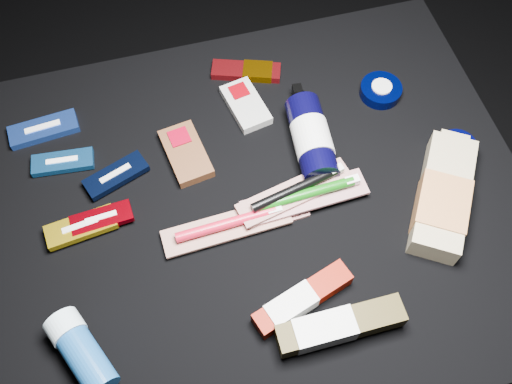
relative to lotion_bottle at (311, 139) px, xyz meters
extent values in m
plane|color=black|center=(-0.14, -0.08, -0.43)|extent=(3.00, 3.00, 0.00)
cube|color=black|center=(-0.14, -0.08, -0.23)|extent=(0.98, 0.78, 0.40)
cube|color=#234AB0|center=(-0.47, 0.16, -0.03)|extent=(0.13, 0.06, 0.01)
cube|color=silver|center=(-0.47, 0.16, -0.02)|extent=(0.07, 0.02, 0.02)
cube|color=#1A5DA3|center=(-0.44, 0.08, -0.02)|extent=(0.11, 0.05, 0.01)
cube|color=white|center=(-0.44, 0.08, -0.02)|extent=(0.06, 0.02, 0.01)
cube|color=black|center=(-0.35, 0.03, -0.02)|extent=(0.12, 0.08, 0.01)
cube|color=beige|center=(-0.35, 0.03, -0.02)|extent=(0.06, 0.03, 0.01)
cube|color=yellow|center=(-0.42, -0.06, -0.02)|extent=(0.12, 0.06, 0.01)
cube|color=beige|center=(-0.42, -0.06, -0.02)|extent=(0.06, 0.02, 0.02)
cube|color=#800009|center=(-0.39, -0.05, -0.02)|extent=(0.11, 0.05, 0.01)
cube|color=silver|center=(-0.39, -0.05, -0.02)|extent=(0.05, 0.01, 0.01)
cube|color=#58321B|center=(-0.22, 0.04, -0.02)|extent=(0.08, 0.13, 0.02)
cube|color=maroon|center=(-0.23, 0.07, -0.02)|extent=(0.04, 0.04, 0.02)
cube|color=#AAA9A4|center=(-0.09, 0.12, -0.02)|extent=(0.08, 0.12, 0.02)
cube|color=#630007|center=(-0.10, 0.15, -0.02)|extent=(0.04, 0.04, 0.02)
cube|color=maroon|center=(-0.07, 0.20, -0.03)|extent=(0.14, 0.08, 0.01)
cube|color=#8A5503|center=(-0.05, 0.19, -0.02)|extent=(0.07, 0.06, 0.02)
cylinder|color=black|center=(0.00, 0.00, 0.00)|extent=(0.08, 0.17, 0.07)
cylinder|color=silver|center=(0.00, -0.01, 0.00)|extent=(0.07, 0.08, 0.07)
cylinder|color=black|center=(0.01, 0.09, 0.00)|extent=(0.02, 0.02, 0.02)
cube|color=black|center=(0.01, 0.11, -0.01)|extent=(0.02, 0.03, 0.01)
cylinder|color=black|center=(0.17, 0.09, -0.02)|extent=(0.08, 0.08, 0.02)
cylinder|color=silver|center=(0.17, 0.09, -0.02)|extent=(0.04, 0.04, 0.02)
cylinder|color=black|center=(0.26, -0.07, -0.02)|extent=(0.07, 0.07, 0.02)
cylinder|color=silver|center=(0.26, -0.07, -0.02)|extent=(0.03, 0.03, 0.02)
cube|color=tan|center=(0.18, -0.16, -0.01)|extent=(0.19, 0.23, 0.05)
cube|color=#B3723F|center=(0.17, -0.18, -0.01)|extent=(0.13, 0.13, 0.05)
cube|color=tan|center=(0.24, -0.07, -0.01)|extent=(0.06, 0.05, 0.03)
cylinder|color=navy|center=(-0.44, -0.29, -0.01)|extent=(0.09, 0.11, 0.05)
cylinder|color=silver|center=(-0.46, -0.23, -0.01)|extent=(0.06, 0.05, 0.05)
cube|color=silver|center=(-0.15, -0.11, -0.03)|extent=(0.21, 0.06, 0.01)
cylinder|color=#790000|center=(-0.15, -0.11, -0.02)|extent=(0.17, 0.03, 0.02)
cube|color=silver|center=(-0.07, -0.11, -0.02)|extent=(0.02, 0.02, 0.01)
cube|color=#A9A19E|center=(-0.19, -0.12, -0.02)|extent=(0.22, 0.06, 0.01)
cylinder|color=red|center=(-0.19, -0.12, -0.01)|extent=(0.17, 0.02, 0.02)
cube|color=silver|center=(-0.10, -0.12, -0.01)|extent=(0.02, 0.02, 0.01)
cube|color=beige|center=(-0.04, -0.10, -0.02)|extent=(0.22, 0.06, 0.01)
cylinder|color=#0C560B|center=(-0.04, -0.10, 0.00)|extent=(0.17, 0.03, 0.02)
cube|color=white|center=(0.04, -0.10, 0.00)|extent=(0.03, 0.02, 0.01)
cube|color=#BAB0AD|center=(-0.06, -0.09, -0.01)|extent=(0.21, 0.09, 0.01)
cylinder|color=black|center=(-0.06, -0.09, 0.00)|extent=(0.16, 0.05, 0.02)
cube|color=silver|center=(0.02, -0.08, 0.00)|extent=(0.03, 0.02, 0.01)
cube|color=#7E0D00|center=(-0.10, -0.27, -0.02)|extent=(0.17, 0.09, 0.03)
cube|color=beige|center=(-0.12, -0.28, -0.02)|extent=(0.09, 0.06, 0.03)
cube|color=#362C0E|center=(-0.06, -0.33, -0.01)|extent=(0.20, 0.04, 0.04)
cube|color=silver|center=(-0.09, -0.33, -0.01)|extent=(0.09, 0.05, 0.04)
camera|label=1|loc=(-0.24, -0.53, 0.84)|focal=40.00mm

